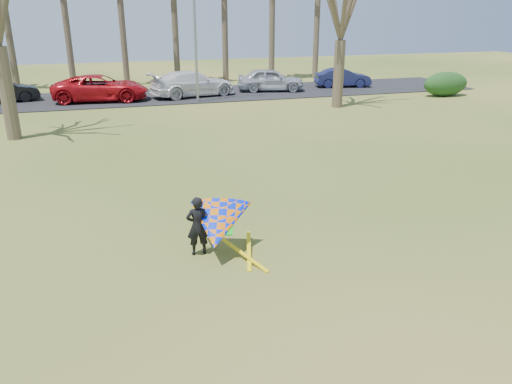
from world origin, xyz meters
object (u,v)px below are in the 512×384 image
object	(u,v)px
car_4	(271,80)
kite_flyer	(216,225)
car_3	(193,84)
car_1	(2,91)
streetlight	(198,31)
car_2	(101,88)
car_5	(343,78)

from	to	relation	value
car_4	kite_flyer	bearing A→B (deg)	171.30
car_3	car_1	bearing A→B (deg)	71.43
streetlight	car_2	world-z (taller)	streetlight
streetlight	car_5	xyz separation A→B (m)	(11.69, 3.24, -3.71)
car_2	car_3	size ratio (longest dim) A/B	1.03
car_3	car_5	xyz separation A→B (m)	(11.76, 1.00, -0.15)
car_5	car_1	bearing A→B (deg)	100.49
car_2	car_5	world-z (taller)	car_2
streetlight	kite_flyer	xyz separation A→B (m)	(-3.55, -21.25, -3.62)
car_1	car_5	bearing A→B (deg)	-103.56
car_1	car_2	bearing A→B (deg)	-114.76
car_1	car_3	xyz separation A→B (m)	(12.14, -1.10, 0.13)
car_1	kite_flyer	bearing A→B (deg)	-173.91
kite_flyer	car_4	bearing A→B (deg)	68.91
streetlight	car_4	bearing A→B (deg)	26.61
car_1	kite_flyer	size ratio (longest dim) A/B	1.82
car_2	kite_flyer	distance (m)	23.51
car_5	streetlight	bearing A→B (deg)	116.22
kite_flyer	car_1	bearing A→B (deg)	109.40
car_2	car_3	world-z (taller)	car_3
car_3	car_5	world-z (taller)	car_3
kite_flyer	car_5	bearing A→B (deg)	58.10
car_4	car_5	size ratio (longest dim) A/B	1.14
streetlight	car_2	distance (m)	7.42
car_4	car_5	xyz separation A→B (m)	(5.94, 0.35, -0.12)
car_4	car_2	bearing A→B (deg)	106.07
car_1	car_3	distance (m)	12.19
streetlight	kite_flyer	size ratio (longest dim) A/B	3.35
car_5	kite_flyer	xyz separation A→B (m)	(-15.24, -24.49, 0.09)
streetlight	car_1	bearing A→B (deg)	164.70
car_4	car_3	bearing A→B (deg)	108.68
car_1	car_5	world-z (taller)	car_1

